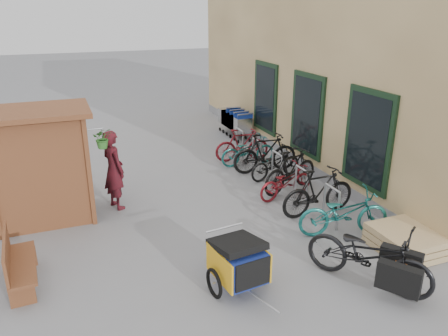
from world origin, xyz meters
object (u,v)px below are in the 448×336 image
object	(u,v)px
bike_7	(242,145)
bike_3	(291,170)
bike_0	(344,213)
bike_5	(265,153)
bench	(16,262)
bike_2	(286,182)
child_trailer	(238,260)
cargo_bike	(370,256)
person_kiosk	(114,170)
bike_6	(248,151)
pallet_stack	(405,241)
bike_4	(276,163)
kiosk	(35,151)
shopping_carts	(234,120)
bike_1	(319,192)

from	to	relation	value
bike_7	bike_3	bearing A→B (deg)	-167.88
bike_0	bike_5	distance (m)	3.76
bench	bike_2	bearing A→B (deg)	11.87
bench	bike_5	xyz separation A→B (m)	(6.10, 3.29, 0.10)
bike_3	child_trailer	bearing A→B (deg)	121.54
bike_7	cargo_bike	bearing A→B (deg)	-177.53
person_kiosk	bike_2	size ratio (longest dim) A/B	1.18
bike_2	bike_6	world-z (taller)	bike_6
pallet_stack	bike_4	size ratio (longest dim) A/B	0.76
bench	child_trailer	size ratio (longest dim) A/B	0.89
kiosk	bike_3	xyz separation A→B (m)	(5.70, -0.56, -1.02)
shopping_carts	bike_1	xyz separation A→B (m)	(-0.67, -6.39, -0.06)
bench	bike_1	xyz separation A→B (m)	(6.00, 0.50, 0.08)
child_trailer	pallet_stack	bearing A→B (deg)	-8.33
pallet_stack	bike_4	distance (m)	4.24
pallet_stack	person_kiosk	xyz separation A→B (m)	(-4.74, 3.92, 0.70)
bike_5	bike_6	bearing A→B (deg)	20.27
bike_0	person_kiosk	bearing A→B (deg)	68.02
pallet_stack	bike_2	distance (m)	3.12
bike_7	bike_4	bearing A→B (deg)	-163.37
bike_0	bike_6	size ratio (longest dim) A/B	1.12
bike_1	bike_2	world-z (taller)	bike_1
child_trailer	bike_2	bearing A→B (deg)	42.65
pallet_stack	bench	xyz separation A→B (m)	(-6.67, 1.43, 0.24)
bike_3	bike_7	distance (m)	2.51
kiosk	person_kiosk	bearing A→B (deg)	1.72
bike_2	bike_7	size ratio (longest dim) A/B	0.95
bike_5	bench	bearing A→B (deg)	122.50
bench	bike_1	distance (m)	6.02
bike_0	bike_4	distance (m)	3.24
person_kiosk	bike_0	bearing A→B (deg)	-147.85
bench	bike_5	bearing A→B (deg)	25.14
shopping_carts	bike_0	world-z (taller)	shopping_carts
bench	shopping_carts	xyz separation A→B (m)	(6.67, 6.89, 0.14)
bike_4	bike_6	distance (m)	1.25
cargo_bike	bike_2	bearing A→B (deg)	49.31
bench	bike_0	world-z (taller)	bike_0
shopping_carts	bike_3	world-z (taller)	bike_3
pallet_stack	bike_3	size ratio (longest dim) A/B	0.67
bike_1	bike_7	distance (m)	3.88
bike_1	bike_3	bearing A→B (deg)	-5.51
bench	bike_4	distance (m)	6.74
bench	bike_1	size ratio (longest dim) A/B	0.80
kiosk	bike_4	distance (m)	5.87
person_kiosk	bench	bearing A→B (deg)	120.49
bike_1	bike_4	distance (m)	2.28
bike_3	bike_5	bearing A→B (deg)	-17.87
kiosk	bench	bearing A→B (deg)	-99.20
bike_2	bike_3	bearing A→B (deg)	-55.43
bike_2	bike_7	xyz separation A→B (m)	(0.09, 2.82, 0.08)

